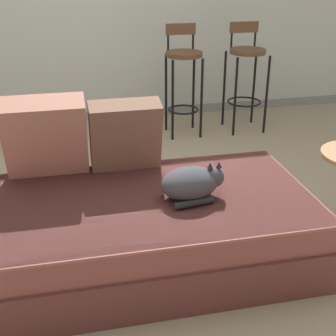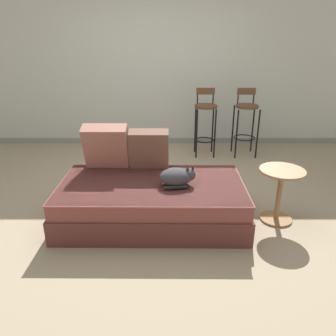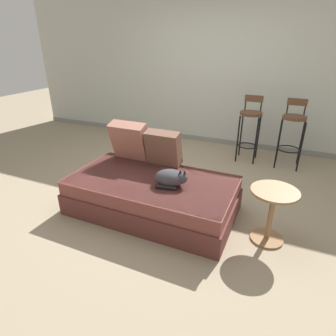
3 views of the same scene
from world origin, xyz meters
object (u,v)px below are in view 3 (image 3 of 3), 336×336
at_px(throw_pillow_middle, 163,148).
at_px(cat, 171,178).
at_px(throw_pillow_corner, 130,141).
at_px(side_table, 272,208).
at_px(bar_stool_near_window, 250,123).
at_px(couch, 152,195).
at_px(bar_stool_by_doorway, 293,128).

bearing_deg(throw_pillow_middle, cat, -56.82).
height_order(throw_pillow_corner, side_table, throw_pillow_corner).
bearing_deg(throw_pillow_middle, bar_stool_near_window, 64.01).
bearing_deg(throw_pillow_corner, couch, -38.96).
distance_m(couch, throw_pillow_middle, 0.59).
bearing_deg(cat, bar_stool_near_window, 76.64).
height_order(bar_stool_by_doorway, side_table, bar_stool_by_doorway).
height_order(couch, throw_pillow_corner, throw_pillow_corner).
relative_size(cat, bar_stool_near_window, 0.36).
distance_m(couch, throw_pillow_corner, 0.79).
height_order(throw_pillow_corner, throw_pillow_middle, throw_pillow_corner).
bearing_deg(cat, side_table, 1.80).
distance_m(cat, bar_stool_by_doorway, 2.32).
xyz_separation_m(throw_pillow_middle, bar_stool_near_window, (0.78, 1.59, -0.01)).
bearing_deg(side_table, cat, -178.20).
height_order(cat, side_table, cat).
distance_m(bar_stool_near_window, bar_stool_by_doorway, 0.62).
distance_m(throw_pillow_corner, throw_pillow_middle, 0.46).
xyz_separation_m(cat, bar_stool_by_doorway, (1.11, 2.04, 0.12)).
bearing_deg(throw_pillow_middle, side_table, -17.50).
xyz_separation_m(couch, side_table, (1.27, -0.01, 0.15)).
distance_m(throw_pillow_middle, cat, 0.55).
xyz_separation_m(throw_pillow_middle, side_table, (1.31, -0.41, -0.27)).
xyz_separation_m(throw_pillow_corner, throw_pillow_middle, (0.46, -0.00, -0.03)).
bearing_deg(couch, throw_pillow_corner, 141.04).
bearing_deg(bar_stool_near_window, bar_stool_by_doorway, -0.07).
distance_m(throw_pillow_corner, side_table, 1.85).
bearing_deg(throw_pillow_corner, throw_pillow_middle, -0.50).
relative_size(throw_pillow_corner, bar_stool_near_window, 0.48).
xyz_separation_m(cat, side_table, (1.02, 0.03, -0.13)).
bearing_deg(couch, bar_stool_near_window, 69.81).
xyz_separation_m(couch, bar_stool_by_doorway, (1.36, 1.99, 0.41)).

